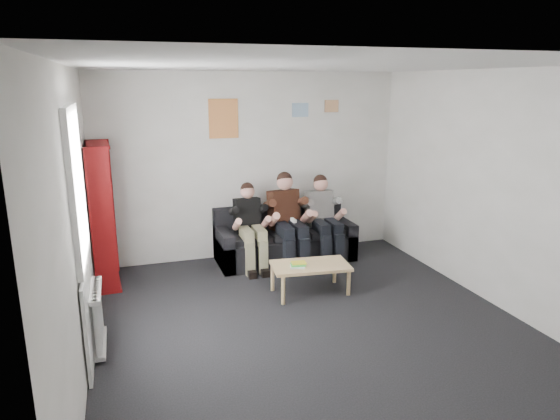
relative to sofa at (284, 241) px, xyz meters
name	(u,v)px	position (x,y,z in m)	size (l,w,h in m)	color
room_shell	(315,205)	(-0.38, -2.12, 1.07)	(5.00, 5.00, 5.00)	black
sofa	(284,241)	(0.00, 0.00, 0.00)	(1.98, 0.81, 0.77)	black
bookshelf	(103,215)	(-2.47, -0.15, 0.64)	(0.27, 0.82, 1.83)	maroon
coffee_table	(310,268)	(-0.08, -1.28, 0.06)	(0.94, 0.52, 0.38)	#DAB57D
game_cases	(298,265)	(-0.25, -1.30, 0.12)	(0.21, 0.18, 0.04)	white
person_left	(251,227)	(-0.55, -0.19, 0.32)	(0.36, 0.78, 1.19)	black
person_middle	(288,221)	(0.00, -0.19, 0.36)	(0.42, 0.90, 1.31)	#4E261A
person_right	(324,219)	(0.55, -0.19, 0.34)	(0.39, 0.83, 1.24)	silver
radiator	(98,317)	(-2.53, -1.92, 0.07)	(0.10, 0.64, 0.60)	silver
window	(83,251)	(-2.61, -1.92, 0.75)	(0.05, 1.30, 2.36)	white
poster_large	(224,119)	(-0.78, 0.36, 1.77)	(0.42, 0.01, 0.55)	#E9BE52
poster_blue	(300,110)	(0.37, 0.36, 1.87)	(0.25, 0.01, 0.20)	#4095DB
poster_pink	(332,106)	(0.87, 0.36, 1.92)	(0.22, 0.01, 0.18)	#BD3B7F
poster_sign	(180,105)	(-1.38, 0.36, 1.97)	(0.20, 0.01, 0.14)	silver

